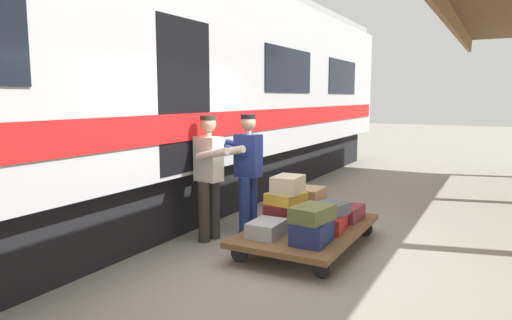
{
  "coord_description": "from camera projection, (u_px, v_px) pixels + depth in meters",
  "views": [
    {
      "loc": [
        -1.96,
        4.92,
        1.94
      ],
      "look_at": [
        0.8,
        -0.19,
        1.15
      ],
      "focal_mm": 32.33,
      "sensor_mm": 36.0,
      "label": 1
    }
  ],
  "objects": [
    {
      "name": "suitcase_navy_fabric",
      "position": [
        312.0,
        232.0,
        5.27
      ],
      "size": [
        0.38,
        0.52,
        0.26
      ],
      "primitive_type": "cube",
      "rotation": [
        0.0,
        0.0,
        0.01
      ],
      "color": "navy",
      "rests_on": "luggage_cart"
    },
    {
      "name": "suitcase_tan_vintage",
      "position": [
        307.0,
        195.0,
        6.57
      ],
      "size": [
        0.43,
        0.49,
        0.22
      ],
      "primitive_type": "cube",
      "rotation": [
        0.0,
        0.0,
        0.02
      ],
      "color": "tan",
      "rests_on": "suitcase_orange_carryall"
    },
    {
      "name": "suitcase_red_plastic",
      "position": [
        329.0,
        222.0,
        5.8
      ],
      "size": [
        0.43,
        0.6,
        0.2
      ],
      "primitive_type": "cube",
      "rotation": [
        0.0,
        0.0,
        0.11
      ],
      "color": "#AD231E",
      "rests_on": "luggage_cart"
    },
    {
      "name": "suitcase_yellow_case",
      "position": [
        286.0,
        198.0,
        6.03
      ],
      "size": [
        0.48,
        0.52,
        0.14
      ],
      "primitive_type": "cube",
      "rotation": [
        0.0,
        0.0,
        -0.2
      ],
      "color": "gold",
      "rests_on": "suitcase_maroon_trunk"
    },
    {
      "name": "porter_by_door",
      "position": [
        210.0,
        173.0,
        6.19
      ],
      "size": [
        0.71,
        0.5,
        1.7
      ],
      "color": "#332D28",
      "rests_on": "ground_plane"
    },
    {
      "name": "suitcase_orange_carryall",
      "position": [
        305.0,
        208.0,
        6.59
      ],
      "size": [
        0.5,
        0.53,
        0.16
      ],
      "primitive_type": "cube",
      "rotation": [
        0.0,
        0.0,
        0.13
      ],
      "color": "#CC6B23",
      "rests_on": "luggage_cart"
    },
    {
      "name": "luggage_cart",
      "position": [
        308.0,
        230.0,
        5.95
      ],
      "size": [
        1.29,
        2.17,
        0.28
      ],
      "color": "brown",
      "rests_on": "ground_plane"
    },
    {
      "name": "suitcase_gray_aluminum",
      "position": [
        267.0,
        228.0,
        5.55
      ],
      "size": [
        0.37,
        0.49,
        0.18
      ],
      "primitive_type": "cube",
      "rotation": [
        0.0,
        0.0,
        0.01
      ],
      "color": "#9EA0A5",
      "rests_on": "luggage_cart"
    },
    {
      "name": "suitcase_olive_duffel",
      "position": [
        312.0,
        214.0,
        5.25
      ],
      "size": [
        0.43,
        0.56,
        0.18
      ],
      "primitive_type": "cube",
      "rotation": [
        0.0,
        0.0,
        -0.14
      ],
      "color": "brown",
      "rests_on": "suitcase_navy_fabric"
    },
    {
      "name": "suitcase_slate_roller",
      "position": [
        331.0,
        208.0,
        5.8
      ],
      "size": [
        0.43,
        0.46,
        0.15
      ],
      "primitive_type": "cube",
      "rotation": [
        0.0,
        0.0,
        -0.21
      ],
      "color": "#4C515B",
      "rests_on": "suitcase_red_plastic"
    },
    {
      "name": "suitcase_cream_canvas",
      "position": [
        288.0,
        184.0,
        5.99
      ],
      "size": [
        0.36,
        0.47,
        0.22
      ],
      "primitive_type": "cube",
      "rotation": [
        0.0,
        0.0,
        0.05
      ],
      "color": "beige",
      "rests_on": "suitcase_yellow_case"
    },
    {
      "name": "ground_plane",
      "position": [
        307.0,
        262.0,
        5.47
      ],
      "size": [
        60.0,
        60.0,
        0.0
      ],
      "primitive_type": "plane",
      "color": "gray"
    },
    {
      "name": "porter_in_overalls",
      "position": [
        247.0,
        169.0,
        6.58
      ],
      "size": [
        0.68,
        0.44,
        1.7
      ],
      "color": "navy",
      "rests_on": "ground_plane"
    },
    {
      "name": "suitcase_burgundy_valise",
      "position": [
        344.0,
        212.0,
        6.32
      ],
      "size": [
        0.47,
        0.53,
        0.19
      ],
      "primitive_type": "cube",
      "rotation": [
        0.0,
        0.0,
        -0.05
      ],
      "color": "maroon",
      "rests_on": "luggage_cart"
    },
    {
      "name": "suitcase_maroon_trunk",
      "position": [
        287.0,
        214.0,
        6.06
      ],
      "size": [
        0.55,
        0.55,
        0.28
      ],
      "primitive_type": "cube",
      "rotation": [
        0.0,
        0.0,
        0.09
      ],
      "color": "maroon",
      "rests_on": "luggage_cart"
    },
    {
      "name": "train_car",
      "position": [
        103.0,
        89.0,
        6.72
      ],
      "size": [
        3.02,
        18.75,
        4.0
      ],
      "color": "#B7BABF",
      "rests_on": "ground_plane"
    }
  ]
}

